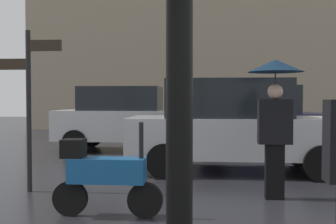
# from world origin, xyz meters

# --- Properties ---
(pedestrian_with_umbrella) EXTENTS (0.84, 0.84, 2.13)m
(pedestrian_with_umbrella) POSITION_xyz_m (1.41, 4.07, 1.52)
(pedestrian_with_umbrella) COLOR black
(pedestrian_with_umbrella) RESTS_ON ground
(parked_scooter) EXTENTS (1.45, 0.32, 1.23)m
(parked_scooter) POSITION_xyz_m (-0.96, 2.91, 0.56)
(parked_scooter) COLOR black
(parked_scooter) RESTS_ON ground
(parked_car_left) EXTENTS (4.15, 1.84, 1.88)m
(parked_car_left) POSITION_xyz_m (-1.93, 9.43, 0.96)
(parked_car_left) COLOR silver
(parked_car_left) RESTS_ON ground
(parked_car_right) EXTENTS (4.51, 1.89, 1.93)m
(parked_car_right) POSITION_xyz_m (0.96, 6.29, 0.98)
(parked_car_right) COLOR silver
(parked_car_right) RESTS_ON ground
(parked_car_distant) EXTENTS (4.29, 1.96, 1.91)m
(parked_car_distant) POSITION_xyz_m (1.96, 9.87, 0.97)
(parked_car_distant) COLOR #1E234C
(parked_car_distant) RESTS_ON ground
(street_signpost) EXTENTS (1.08, 0.08, 2.65)m
(street_signpost) POSITION_xyz_m (-2.53, 4.19, 1.62)
(street_signpost) COLOR black
(street_signpost) RESTS_ON ground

